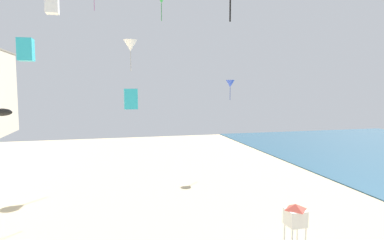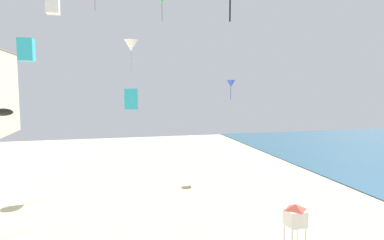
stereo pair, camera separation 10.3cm
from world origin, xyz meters
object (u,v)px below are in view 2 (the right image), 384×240
Objects in this scene: lifeguard_stand at (295,215)px; kite_black_parafoil at (3,112)px; kite_cyan_box at (26,50)px; kite_cyan_box_2 at (131,99)px; kite_blue_delta at (231,84)px; kite_white_delta_2 at (131,46)px; kite_white_box at (53,4)px.

kite_black_parafoil is (-21.30, 19.24, 5.33)m from lifeguard_stand.
kite_cyan_box reaches higher than kite_cyan_box_2.
kite_white_delta_2 is at bearing 175.27° from kite_blue_delta.
kite_white_box is 20.88m from kite_blue_delta.
kite_blue_delta is at bearing 83.19° from lifeguard_stand.
kite_blue_delta reaches higher than lifeguard_stand.
kite_cyan_box_2 is (-9.39, 5.64, 6.98)m from lifeguard_stand.
kite_cyan_box is 6.88m from kite_white_box.
kite_cyan_box reaches higher than lifeguard_stand.
kite_white_box is at bearing 122.35° from kite_cyan_box_2.
kite_black_parafoil is at bearing 131.20° from kite_cyan_box_2.
kite_black_parafoil is (-24.70, -1.11, -2.96)m from kite_blue_delta.
lifeguard_stand is 1.30× the size of kite_black_parafoil.
kite_blue_delta is 24.90m from kite_black_parafoil.
kite_blue_delta is at bearing 2.58° from kite_black_parafoil.
kite_cyan_box_2 is at bearing -33.58° from kite_cyan_box.
kite_white_delta_2 is at bearing 86.14° from kite_cyan_box_2.
kite_white_box reaches higher than kite_white_delta_2.
kite_blue_delta is 0.68× the size of kite_white_delta_2.
kite_blue_delta is at bearing 25.51° from kite_cyan_box.
kite_white_box is at bearing 75.18° from kite_cyan_box.
kite_cyan_box is 0.87× the size of kite_black_parafoil.
kite_cyan_box_2 is 0.39× the size of kite_white_delta_2.
kite_white_delta_2 reaches higher than kite_blue_delta.
kite_black_parafoil is (-4.36, 8.59, -5.32)m from kite_cyan_box.
kite_cyan_box_2 is at bearing -93.86° from kite_white_delta_2.
kite_cyan_box is 9.77m from kite_cyan_box_2.
kite_white_box is (1.29, 4.87, 4.68)m from kite_cyan_box.
kite_blue_delta is at bearing 48.99° from kite_cyan_box_2.
lifeguard_stand is 12.99m from kite_cyan_box_2.
lifeguard_stand is 29.19m from kite_black_parafoil.
kite_white_box is at bearing 137.91° from lifeguard_stand.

